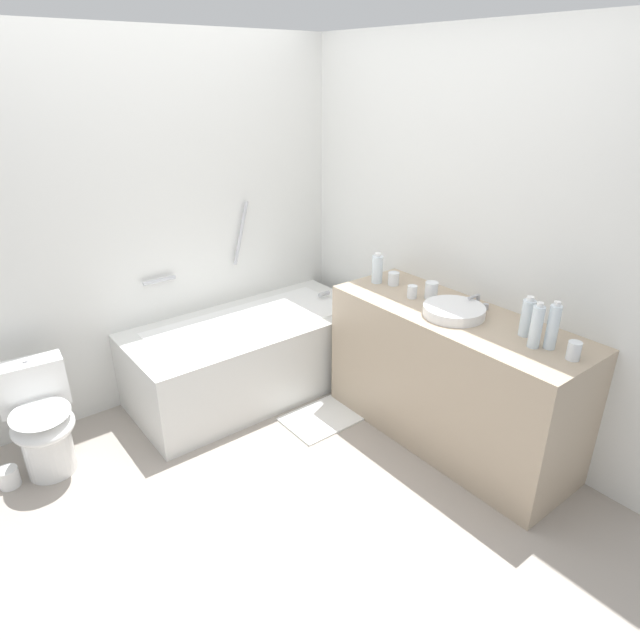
{
  "coord_description": "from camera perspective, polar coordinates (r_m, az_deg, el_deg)",
  "views": [
    {
      "loc": [
        -1.27,
        -2.11,
        2.12
      ],
      "look_at": [
        0.51,
        0.16,
        0.8
      ],
      "focal_mm": 30.61,
      "sensor_mm": 36.0,
      "label": 1
    }
  ],
  "objects": [
    {
      "name": "drinking_glass_0",
      "position": [
        3.39,
        11.56,
        3.06
      ],
      "size": [
        0.08,
        0.08,
        0.1
      ],
      "primitive_type": "cylinder",
      "color": "white",
      "rests_on": "vanity_counter"
    },
    {
      "name": "toilet_paper_roll",
      "position": [
        3.61,
        -29.77,
        -14.1
      ],
      "size": [
        0.11,
        0.11,
        0.11
      ],
      "primitive_type": "cylinder",
      "color": "white",
      "rests_on": "ground_plane"
    },
    {
      "name": "bath_mat",
      "position": [
        3.7,
        0.33,
        -10.19
      ],
      "size": [
        0.51,
        0.37,
        0.01
      ],
      "primitive_type": "cube",
      "color": "white",
      "rests_on": "ground_plane"
    },
    {
      "name": "water_bottle_2",
      "position": [
        3.03,
        20.85,
        0.25
      ],
      "size": [
        0.07,
        0.07,
        0.22
      ],
      "color": "silver",
      "rests_on": "vanity_counter"
    },
    {
      "name": "wall_right_mirror",
      "position": [
        3.56,
        13.67,
        8.7
      ],
      "size": [
        0.1,
        2.93,
        2.37
      ],
      "primitive_type": "cube",
      "color": "silver",
      "rests_on": "ground_plane"
    },
    {
      "name": "sink_basin",
      "position": [
        3.19,
        13.82,
        0.94
      ],
      "size": [
        0.35,
        0.35,
        0.06
      ],
      "primitive_type": "cylinder",
      "color": "white",
      "rests_on": "vanity_counter"
    },
    {
      "name": "water_bottle_1",
      "position": [
        2.93,
        23.16,
        -0.64
      ],
      "size": [
        0.06,
        0.06,
        0.25
      ],
      "color": "silver",
      "rests_on": "vanity_counter"
    },
    {
      "name": "bathtub",
      "position": [
        3.91,
        -7.18,
        -3.47
      ],
      "size": [
        1.69,
        0.77,
        1.28
      ],
      "color": "silver",
      "rests_on": "ground_plane"
    },
    {
      "name": "drinking_glass_3",
      "position": [
        3.57,
        7.7,
        4.3
      ],
      "size": [
        0.07,
        0.07,
        0.08
      ],
      "primitive_type": "cylinder",
      "color": "white",
      "rests_on": "vanity_counter"
    },
    {
      "name": "wall_back_tiled",
      "position": [
        3.78,
        -17.42,
        9.15
      ],
      "size": [
        3.19,
        0.1,
        2.37
      ],
      "primitive_type": "cube",
      "color": "silver",
      "rests_on": "ground_plane"
    },
    {
      "name": "water_bottle_3",
      "position": [
        2.91,
        21.68,
        -0.62
      ],
      "size": [
        0.06,
        0.06,
        0.24
      ],
      "color": "silver",
      "rests_on": "vanity_counter"
    },
    {
      "name": "drinking_glass_1",
      "position": [
        2.89,
        25.02,
        -2.93
      ],
      "size": [
        0.07,
        0.07,
        0.09
      ],
      "primitive_type": "cylinder",
      "color": "white",
      "rests_on": "vanity_counter"
    },
    {
      "name": "ground_plane",
      "position": [
        3.25,
        -5.6,
        -16.23
      ],
      "size": [
        3.79,
        3.79,
        0.0
      ],
      "primitive_type": "plane",
      "color": "#9E9389"
    },
    {
      "name": "water_bottle_0",
      "position": [
        3.59,
        6.01,
        5.34
      ],
      "size": [
        0.07,
        0.07,
        0.2
      ],
      "color": "silver",
      "rests_on": "vanity_counter"
    },
    {
      "name": "toilet",
      "position": [
        3.5,
        -27.1,
        -9.47
      ],
      "size": [
        0.39,
        0.53,
        0.65
      ],
      "rotation": [
        0.0,
        0.0,
        -1.66
      ],
      "color": "white",
      "rests_on": "ground_plane"
    },
    {
      "name": "vanity_counter",
      "position": [
        3.41,
        13.44,
        -5.94
      ],
      "size": [
        0.57,
        1.57,
        0.85
      ],
      "primitive_type": "cube",
      "color": "tan",
      "rests_on": "ground_plane"
    },
    {
      "name": "sink_faucet",
      "position": [
        3.34,
        16.07,
        1.89
      ],
      "size": [
        0.1,
        0.15,
        0.08
      ],
      "color": "#A7A7AC",
      "rests_on": "vanity_counter"
    },
    {
      "name": "drinking_glass_2",
      "position": [
        3.38,
        9.61,
        2.93
      ],
      "size": [
        0.06,
        0.06,
        0.08
      ],
      "primitive_type": "cylinder",
      "color": "white",
      "rests_on": "vanity_counter"
    }
  ]
}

